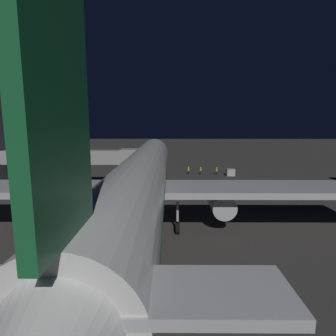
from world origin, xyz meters
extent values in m
plane|color=#383533|center=(0.00, 0.00, 0.00)|extent=(320.00, 320.00, 0.00)
cylinder|color=silver|center=(0.00, 8.48, 5.66)|extent=(5.68, 53.25, 5.68)
sphere|color=silver|center=(0.00, -18.15, 5.66)|extent=(5.57, 5.57, 5.57)
cube|color=#196033|center=(0.00, 8.48, 5.24)|extent=(5.74, 51.12, 0.50)
cube|color=black|center=(0.00, -16.44, 6.66)|extent=(3.12, 1.40, 0.90)
cube|color=#B7BABF|center=(0.00, 11.50, 4.67)|extent=(54.00, 6.61, 0.70)
cube|color=#B7BABF|center=(0.00, 33.60, 6.23)|extent=(15.24, 3.20, 0.44)
cube|color=#196033|center=(0.00, 34.10, 13.74)|extent=(0.50, 4.80, 10.47)
cylinder|color=#B7BABF|center=(-9.31, 10.50, 2.83)|extent=(2.69, 5.60, 2.69)
cylinder|color=black|center=(-9.31, 7.70, 2.83)|extent=(2.28, 0.15, 2.28)
cylinder|color=#B7BABF|center=(9.31, 10.50, 2.83)|extent=(2.69, 5.60, 2.69)
cylinder|color=black|center=(9.31, 7.70, 2.83)|extent=(2.28, 0.15, 2.28)
cylinder|color=#B7BABF|center=(0.00, -14.65, 2.31)|extent=(0.28, 0.28, 2.22)
cylinder|color=black|center=(0.00, -14.65, 0.60)|extent=(0.45, 1.20, 1.20)
cylinder|color=#B7BABF|center=(-4.20, 12.50, 2.31)|extent=(0.28, 0.28, 2.22)
cylinder|color=black|center=(-4.20, 11.85, 0.60)|extent=(0.45, 1.20, 1.20)
cylinder|color=black|center=(-4.20, 13.15, 0.60)|extent=(0.45, 1.20, 1.20)
cylinder|color=#B7BABF|center=(4.20, 12.50, 2.31)|extent=(0.28, 0.28, 2.22)
cylinder|color=black|center=(4.20, 11.85, 0.60)|extent=(0.45, 1.20, 1.20)
cylinder|color=black|center=(4.20, 13.15, 0.60)|extent=(0.45, 1.20, 1.20)
cube|color=#9E9E99|center=(15.83, -9.37, 5.66)|extent=(23.46, 2.60, 2.50)
cube|color=#9E9E99|center=(4.10, -9.37, 5.66)|extent=(3.20, 3.40, 3.00)
cube|color=black|center=(2.70, -9.37, 5.66)|extent=(0.70, 3.20, 2.70)
cylinder|color=#B7BABF|center=(5.10, -9.37, 2.21)|extent=(0.56, 0.56, 4.41)
cylinder|color=black|center=(4.50, -9.37, 0.30)|extent=(0.25, 0.60, 0.60)
cylinder|color=black|center=(5.70, -9.37, 0.30)|extent=(0.25, 0.60, 0.60)
cylinder|color=#59595E|center=(25.50, -20.79, 7.90)|extent=(0.40, 0.40, 15.80)
cube|color=#F9EFC6|center=(24.60, -20.79, 16.05)|extent=(1.10, 0.50, 0.60)
cube|color=#F9EFC6|center=(26.40, -20.79, 16.05)|extent=(1.10, 0.50, 0.60)
cube|color=#B7BABF|center=(-17.17, -20.85, 0.77)|extent=(1.80, 1.66, 1.55)
cylinder|color=black|center=(-10.47, -21.85, 0.46)|extent=(0.28, 0.28, 0.91)
cylinder|color=yellow|center=(-10.47, -21.85, 1.24)|extent=(0.40, 0.40, 0.64)
sphere|color=tan|center=(-10.47, -21.85, 1.68)|extent=(0.24, 0.24, 0.24)
sphere|color=yellow|center=(-10.47, -21.85, 1.73)|extent=(0.23, 0.23, 0.23)
cylinder|color=black|center=(-7.71, -22.54, 0.42)|extent=(0.28, 0.28, 0.84)
cylinder|color=yellow|center=(-7.71, -22.54, 1.17)|extent=(0.40, 0.40, 0.66)
sphere|color=tan|center=(-7.71, -22.54, 1.62)|extent=(0.24, 0.24, 0.24)
sphere|color=white|center=(-7.71, -22.54, 1.67)|extent=(0.23, 0.23, 0.23)
cylinder|color=black|center=(-14.17, -21.84, 0.43)|extent=(0.28, 0.28, 0.86)
cylinder|color=yellow|center=(-14.17, -21.84, 1.17)|extent=(0.40, 0.40, 0.61)
sphere|color=tan|center=(-14.17, -21.84, 1.60)|extent=(0.24, 0.24, 0.24)
sphere|color=white|center=(-14.17, -21.84, 1.65)|extent=(0.23, 0.23, 0.23)
cone|color=orange|center=(-2.20, -20.15, 0.28)|extent=(0.36, 0.36, 0.55)
cone|color=orange|center=(2.20, -20.15, 0.28)|extent=(0.36, 0.36, 0.55)
camera|label=1|loc=(-3.35, 42.65, 12.17)|focal=30.30mm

